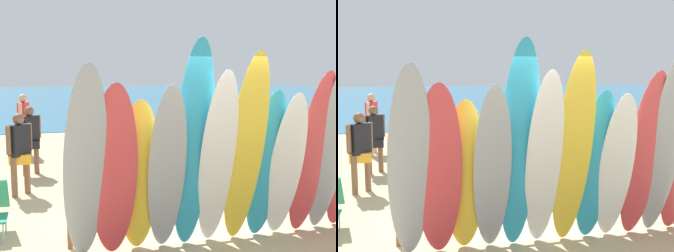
{
  "view_description": "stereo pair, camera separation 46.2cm",
  "coord_description": "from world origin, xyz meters",
  "views": [
    {
      "loc": [
        -2.55,
        -5.91,
        2.37
      ],
      "look_at": [
        0.0,
        2.13,
        1.29
      ],
      "focal_mm": 49.03,
      "sensor_mm": 36.0,
      "label": 1
    },
    {
      "loc": [
        -2.11,
        -6.04,
        2.37
      ],
      "look_at": [
        0.0,
        2.13,
        1.29
      ],
      "focal_mm": 49.03,
      "sensor_mm": 36.0,
      "label": 2
    }
  ],
  "objects": [
    {
      "name": "ground",
      "position": [
        0.0,
        14.0,
        0.0
      ],
      "size": [
        60.0,
        60.0,
        0.0
      ],
      "primitive_type": "plane",
      "color": "tan"
    },
    {
      "name": "ocean_water",
      "position": [
        0.0,
        31.04,
        0.01
      ],
      "size": [
        60.0,
        40.0,
        0.02
      ],
      "primitive_type": "cube",
      "color": "teal",
      "rests_on": "ground"
    },
    {
      "name": "surfboard_rack",
      "position": [
        0.0,
        0.0,
        0.49
      ],
      "size": [
        4.18,
        0.07,
        0.6
      ],
      "color": "brown",
      "rests_on": "ground"
    },
    {
      "name": "surfboard_grey_0",
      "position": [
        -1.89,
        -0.61,
        1.22
      ],
      "size": [
        0.56,
        0.78,
        2.43
      ],
      "primitive_type": "ellipsoid",
      "rotation": [
        0.27,
        0.0,
        0.05
      ],
      "color": "#999EA3",
      "rests_on": "ground"
    },
    {
      "name": "surfboard_red_1",
      "position": [
        -1.54,
        -0.57,
        1.11
      ],
      "size": [
        0.6,
        0.66,
        2.21
      ],
      "primitive_type": "ellipsoid",
      "rotation": [
        0.25,
        0.0,
        -0.04
      ],
      "color": "#D13D42",
      "rests_on": "ground"
    },
    {
      "name": "surfboard_yellow_2",
      "position": [
        -1.2,
        -0.43,
        1.0
      ],
      "size": [
        0.56,
        0.54,
        2.01
      ],
      "primitive_type": "ellipsoid",
      "rotation": [
        0.21,
        0.0,
        -0.07
      ],
      "color": "yellow",
      "rests_on": "ground"
    },
    {
      "name": "surfboard_grey_3",
      "position": [
        -0.88,
        -0.59,
        1.1
      ],
      "size": [
        0.54,
        0.79,
        2.2
      ],
      "primitive_type": "ellipsoid",
      "rotation": [
        0.3,
        0.0,
        -0.09
      ],
      "color": "#999EA3",
      "rests_on": "ground"
    },
    {
      "name": "surfboard_teal_4",
      "position": [
        -0.53,
        -0.58,
        1.37
      ],
      "size": [
        0.52,
        0.68,
        2.73
      ],
      "primitive_type": "ellipsoid",
      "rotation": [
        0.22,
        0.0,
        -0.01
      ],
      "color": "#289EC6",
      "rests_on": "ground"
    },
    {
      "name": "surfboard_white_5",
      "position": [
        -0.21,
        -0.62,
        1.18
      ],
      "size": [
        0.54,
        0.85,
        2.36
      ],
      "primitive_type": "ellipsoid",
      "rotation": [
        0.31,
        0.0,
        -0.09
      ],
      "color": "white",
      "rests_on": "ground"
    },
    {
      "name": "surfboard_yellow_6",
      "position": [
        0.16,
        -0.67,
        1.29
      ],
      "size": [
        0.56,
        0.88,
        2.58
      ],
      "primitive_type": "ellipsoid",
      "rotation": [
        0.3,
        0.0,
        -0.07
      ],
      "color": "yellow",
      "rests_on": "ground"
    },
    {
      "name": "surfboard_teal_7",
      "position": [
        0.54,
        -0.54,
        1.05
      ],
      "size": [
        0.52,
        0.6,
        2.1
      ],
      "primitive_type": "ellipsoid",
      "rotation": [
        0.25,
        0.0,
        0.0
      ],
      "color": "#289EC6",
      "rests_on": "ground"
    },
    {
      "name": "surfboard_white_8",
      "position": [
        0.82,
        -0.58,
        1.03
      ],
      "size": [
        0.55,
        0.74,
        2.07
      ],
      "primitive_type": "ellipsoid",
      "rotation": [
        0.29,
        0.0,
        -0.09
      ],
      "color": "white",
      "rests_on": "ground"
    },
    {
      "name": "surfboard_red_9",
      "position": [
        1.23,
        -0.58,
        1.17
      ],
      "size": [
        0.63,
        0.71,
        2.35
      ],
      "primitive_type": "ellipsoid",
      "rotation": [
        0.25,
        0.0,
        0.08
      ],
      "color": "#D13D42",
      "rests_on": "ground"
    },
    {
      "name": "surfboard_grey_10",
      "position": [
        1.54,
        -0.63,
        1.35
      ],
      "size": [
        0.56,
        0.87,
        2.7
      ],
      "primitive_type": "ellipsoid",
      "rotation": [
        0.28,
        0.0,
        -0.04
      ],
      "color": "#999EA3",
      "rests_on": "ground"
    },
    {
      "name": "beachgoer_near_rack",
      "position": [
        -2.64,
        2.86,
        0.89
      ],
      "size": [
        0.46,
        0.42,
        1.54
      ],
      "rotation": [
        0.0,
        0.0,
        0.72
      ],
      "color": "brown",
      "rests_on": "ground"
    },
    {
      "name": "beachgoer_by_water",
      "position": [
        -2.43,
        4.51,
        0.88
      ],
      "size": [
        0.48,
        0.39,
        1.52
      ],
      "rotation": [
        0.0,
        0.0,
        3.78
      ],
      "color": "brown",
      "rests_on": "ground"
    },
    {
      "name": "beachgoer_midbeach",
      "position": [
        -2.55,
        6.93,
        0.96
      ],
      "size": [
        0.43,
        0.61,
        1.66
      ],
      "rotation": [
        0.0,
        0.0,
        1.29
      ],
      "color": "tan",
      "rests_on": "ground"
    }
  ]
}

